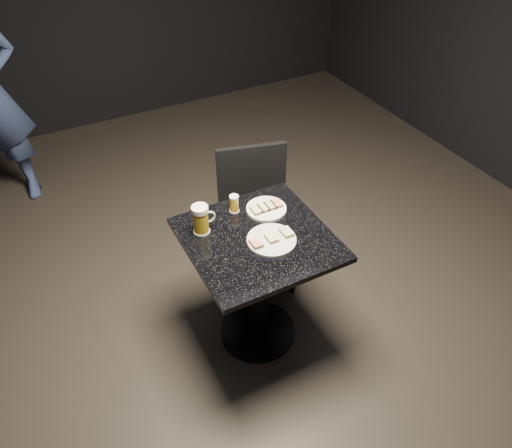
% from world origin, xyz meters
% --- Properties ---
extents(floor, '(6.00, 6.00, 0.00)m').
position_xyz_m(floor, '(0.00, 0.00, 0.00)').
color(floor, black).
rests_on(floor, ground).
extents(room_shell, '(6.00, 6.00, 6.00)m').
position_xyz_m(room_shell, '(0.00, 0.00, 1.84)').
color(room_shell, black).
rests_on(room_shell, ground).
extents(plate_large, '(0.24, 0.24, 0.01)m').
position_xyz_m(plate_large, '(0.05, -0.06, 0.76)').
color(plate_large, silver).
rests_on(plate_large, table).
extents(plate_small, '(0.21, 0.21, 0.01)m').
position_xyz_m(plate_small, '(0.14, 0.17, 0.76)').
color(plate_small, white).
rests_on(plate_small, table).
extents(table, '(0.70, 0.70, 0.75)m').
position_xyz_m(table, '(0.00, 0.00, 0.51)').
color(table, black).
rests_on(table, floor).
extents(beer_mug, '(0.12, 0.09, 0.16)m').
position_xyz_m(beer_mug, '(-0.23, 0.17, 0.83)').
color(beer_mug, silver).
rests_on(beer_mug, table).
extents(beer_tumbler, '(0.05, 0.05, 0.10)m').
position_xyz_m(beer_tumbler, '(-0.01, 0.24, 0.80)').
color(beer_tumbler, silver).
rests_on(beer_tumbler, table).
extents(chair, '(0.52, 0.52, 0.88)m').
position_xyz_m(chair, '(0.24, 0.47, 0.50)').
color(chair, black).
rests_on(chair, floor).
extents(canapes_on_plate_large, '(0.22, 0.07, 0.02)m').
position_xyz_m(canapes_on_plate_large, '(0.05, -0.06, 0.77)').
color(canapes_on_plate_large, '#4C3521').
rests_on(canapes_on_plate_large, plate_large).
extents(canapes_on_plate_small, '(0.17, 0.07, 0.02)m').
position_xyz_m(canapes_on_plate_small, '(0.14, 0.17, 0.77)').
color(canapes_on_plate_small, '#4C3521').
rests_on(canapes_on_plate_small, plate_small).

